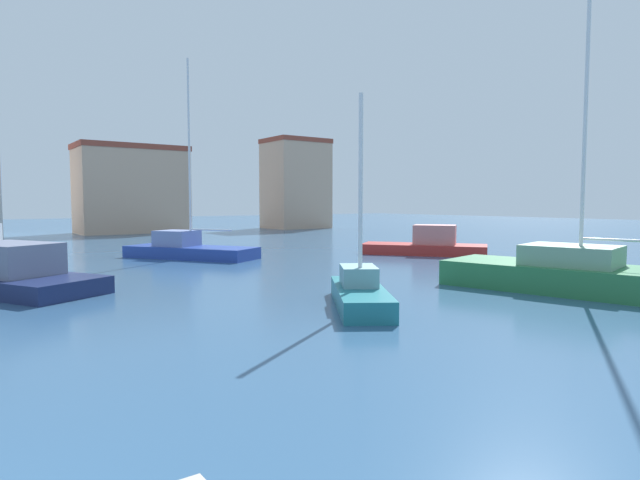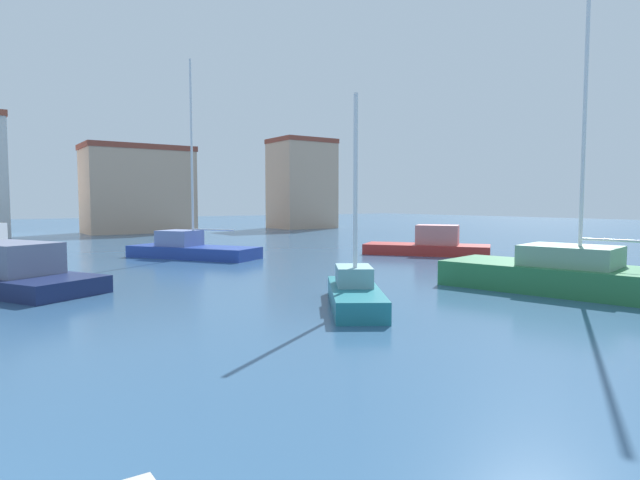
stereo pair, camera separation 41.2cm
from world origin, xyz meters
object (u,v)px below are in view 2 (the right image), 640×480
Objects in this scene: sailboat_teal_far_left at (355,291)px; sailboat_blue_center_channel at (190,248)px; sailboat_green_inner_mooring at (578,275)px; motorboat_red_behind_lamppost at (430,245)px.

sailboat_teal_far_left is 15.34m from sailboat_blue_center_channel.
sailboat_teal_far_left is 0.54× the size of sailboat_green_inner_mooring.
sailboat_green_inner_mooring is at bearing -70.20° from sailboat_blue_center_channel.
sailboat_green_inner_mooring is (7.35, -2.33, 0.15)m from sailboat_teal_far_left.
motorboat_red_behind_lamppost is at bearing 36.19° from sailboat_teal_far_left.
sailboat_teal_far_left is 7.71m from sailboat_green_inner_mooring.
sailboat_blue_center_channel is (-6.35, 17.64, -0.07)m from sailboat_green_inner_mooring.
motorboat_red_behind_lamppost is (5.32, 11.60, -0.05)m from sailboat_green_inner_mooring.
motorboat_red_behind_lamppost is at bearing 65.38° from sailboat_green_inner_mooring.
sailboat_green_inner_mooring is 12.76m from motorboat_red_behind_lamppost.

